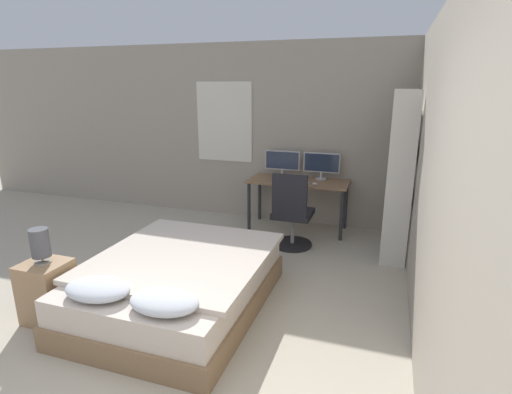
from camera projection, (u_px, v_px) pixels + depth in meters
The scene contains 12 objects.
wall_back at pixel (286, 135), 6.05m from camera, with size 12.00×0.08×2.70m.
wall_side_right at pixel (433, 185), 3.04m from camera, with size 0.06×12.00×2.70m.
bed at pixel (178, 283), 3.82m from camera, with size 1.57×1.98×0.59m.
nightstand at pixel (48, 292), 3.61m from camera, with size 0.39×0.36×0.57m.
bedside_lamp at pixel (40, 244), 3.48m from camera, with size 0.16×0.16×0.32m.
desk at pixel (298, 187), 5.81m from camera, with size 1.45×0.60×0.74m.
monitor_left at pixel (282, 161), 6.00m from camera, with size 0.53×0.16×0.39m.
monitor_right at pixel (322, 164), 5.82m from camera, with size 0.53×0.16×0.39m.
keyboard at pixel (295, 183), 5.60m from camera, with size 0.38×0.13×0.02m.
computer_mouse at pixel (315, 184), 5.52m from camera, with size 0.07×0.05×0.04m.
office_chair at pixel (292, 217), 5.20m from camera, with size 0.52×0.52×1.02m.
bookshelf at pixel (400, 169), 4.71m from camera, with size 0.29×0.78×2.04m.
Camera 1 is at (1.49, -1.73, 2.10)m, focal length 28.00 mm.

